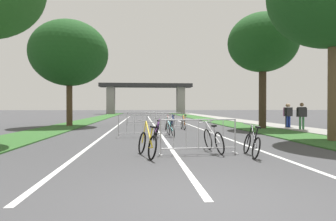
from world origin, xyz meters
The scene contains 25 objects.
ground_plane centered at (0.00, 0.00, 0.00)m, with size 300.00×300.00×0.00m, color #3D3D3F.
grass_verge_left centered at (-6.47, 29.28, 0.03)m, with size 2.63×71.56×0.05m, color #2D5B26.
grass_verge_right centered at (6.47, 29.28, 0.03)m, with size 2.63×71.56×0.05m, color #2D5B26.
sidewalk_path_right centered at (8.95, 29.28, 0.04)m, with size 2.31×71.56×0.08m, color gray.
lane_stripe_center centered at (0.00, 20.70, 0.00)m, with size 0.14×41.40×0.01m, color silver.
lane_stripe_right_lane centered at (2.84, 20.70, 0.00)m, with size 0.14×41.40×0.01m, color silver.
lane_stripe_left_lane centered at (-2.84, 20.70, 0.00)m, with size 0.14×41.40×0.01m, color silver.
overpass_bridge centered at (0.00, 59.14, 4.63)m, with size 19.67×3.55×6.50m.
tree_left_oak_mid centered at (-6.29, 18.03, 5.38)m, with size 5.67×5.67×7.80m.
tree_right_cypress_far centered at (6.86, 14.27, 5.57)m, with size 4.49×4.49×7.52m.
crowd_barrier_nearest centered at (0.70, 4.40, 0.52)m, with size 2.35×0.56×1.05m.
crowd_barrier_second centered at (-0.93, 9.55, 0.52)m, with size 2.34×0.46×1.05m.
crowd_barrier_third centered at (0.52, 14.70, 0.52)m, with size 2.34×0.49×1.05m.
crowd_barrier_fourth centered at (-0.99, 19.85, 0.52)m, with size 2.36×0.58×1.05m.
bicycle_blue_0 centered at (1.07, 15.16, 0.38)m, with size 0.56×1.69×0.98m.
bicycle_black_1 centered at (2.12, 3.84, 0.35)m, with size 0.61×1.60×0.93m.
bicycle_red_2 centered at (0.59, 14.28, 0.36)m, with size 0.51×1.59×0.93m.
bicycle_orange_3 centered at (1.68, 14.30, 0.38)m, with size 0.51×1.73×0.94m.
bicycle_yellow_4 centered at (-0.84, 4.05, 0.37)m, with size 0.59×1.74×1.03m.
bicycle_silver_5 centered at (1.23, 4.75, 0.38)m, with size 0.55×1.73×0.98m.
bicycle_teal_6 centered at (0.39, 9.93, 0.36)m, with size 0.55×1.59×0.91m.
bicycle_purple_7 centered at (-0.31, 9.06, 0.36)m, with size 0.62×1.67×0.90m.
pedestrian_with_backpack centered at (8.59, 12.60, 1.02)m, with size 0.59×0.39×1.68m.
pedestrian_strolling centered at (8.64, 14.46, 1.00)m, with size 0.58×0.38×1.64m.
pedestrian_waiting centered at (8.66, 14.35, 1.00)m, with size 0.59×0.35×1.65m.
Camera 1 is at (-0.99, -4.24, 1.40)m, focal length 31.50 mm.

